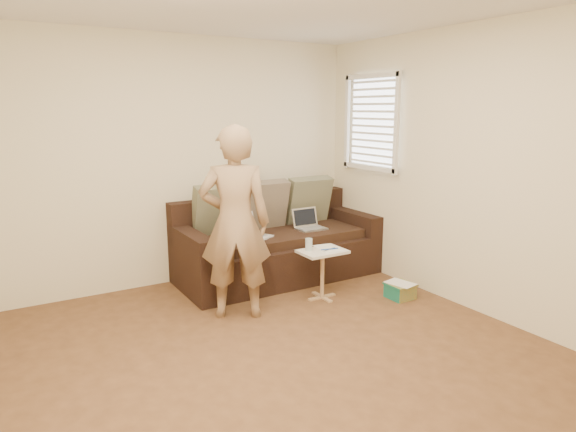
{
  "coord_description": "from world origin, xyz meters",
  "views": [
    {
      "loc": [
        -1.81,
        -2.94,
        1.86
      ],
      "look_at": [
        0.8,
        1.4,
        0.78
      ],
      "focal_mm": 31.7,
      "sensor_mm": 36.0,
      "label": 1
    }
  ],
  "objects": [
    {
      "name": "wall_back",
      "position": [
        0.0,
        2.25,
        1.3
      ],
      "size": [
        4.0,
        0.0,
        4.0
      ],
      "primitive_type": "plane",
      "rotation": [
        1.57,
        0.0,
        0.0
      ],
      "color": "beige",
      "rests_on": "ground"
    },
    {
      "name": "floor",
      "position": [
        0.0,
        0.0,
        0.0
      ],
      "size": [
        4.5,
        4.5,
        0.0
      ],
      "primitive_type": "plane",
      "color": "#52351E",
      "rests_on": "ground"
    },
    {
      "name": "paper_on_table",
      "position": [
        1.04,
        1.03,
        0.5
      ],
      "size": [
        0.25,
        0.33,
        0.0
      ],
      "primitive_type": null,
      "rotation": [
        0.0,
        0.0,
        -0.14
      ],
      "color": "white",
      "rests_on": "side_table"
    },
    {
      "name": "pillow_left",
      "position": [
        0.3,
        2.02,
        0.79
      ],
      "size": [
        0.55,
        0.29,
        0.57
      ],
      "primitive_type": null,
      "rotation": [
        0.28,
        0.0,
        0.0
      ],
      "color": "#686C50",
      "rests_on": "sofa"
    },
    {
      "name": "laptop_silver",
      "position": [
        1.28,
        1.69,
        0.52
      ],
      "size": [
        0.32,
        0.23,
        0.21
      ],
      "primitive_type": null,
      "rotation": [
        0.0,
        0.0,
        0.0
      ],
      "color": "#B7BABC",
      "rests_on": "sofa"
    },
    {
      "name": "side_table",
      "position": [
        0.95,
        1.0,
        0.25
      ],
      "size": [
        0.45,
        0.31,
        0.49
      ],
      "primitive_type": null,
      "color": "silver",
      "rests_on": "ground"
    },
    {
      "name": "striped_box",
      "position": [
        1.62,
        0.59,
        0.08
      ],
      "size": [
        0.25,
        0.25,
        0.16
      ],
      "primitive_type": null,
      "color": "orange",
      "rests_on": "ground"
    },
    {
      "name": "pillow_mid",
      "position": [
        0.85,
        2.01,
        0.79
      ],
      "size": [
        0.55,
        0.27,
        0.57
      ],
      "primitive_type": null,
      "rotation": [
        0.24,
        0.0,
        0.0
      ],
      "color": "brown",
      "rests_on": "sofa"
    },
    {
      "name": "scissors",
      "position": [
        1.02,
        0.97,
        0.5
      ],
      "size": [
        0.2,
        0.13,
        0.02
      ],
      "primitive_type": null,
      "rotation": [
        0.0,
        0.0,
        -0.2
      ],
      "color": "silver",
      "rests_on": "side_table"
    },
    {
      "name": "laptop_white",
      "position": [
        0.55,
        1.65,
        0.52
      ],
      "size": [
        0.44,
        0.4,
        0.26
      ],
      "primitive_type": null,
      "rotation": [
        0.0,
        0.0,
        0.5
      ],
      "color": "white",
      "rests_on": "sofa"
    },
    {
      "name": "wall_right",
      "position": [
        2.0,
        0.0,
        1.3
      ],
      "size": [
        0.0,
        4.5,
        4.5
      ],
      "primitive_type": "plane",
      "rotation": [
        1.57,
        0.0,
        -1.57
      ],
      "color": "beige",
      "rests_on": "ground"
    },
    {
      "name": "pillow_right",
      "position": [
        1.45,
        2.02,
        0.79
      ],
      "size": [
        0.55,
        0.28,
        0.57
      ],
      "primitive_type": null,
      "rotation": [
        0.26,
        0.0,
        0.0
      ],
      "color": "#686C50",
      "rests_on": "sofa"
    },
    {
      "name": "person",
      "position": [
        0.04,
        1.05,
        0.87
      ],
      "size": [
        0.76,
        0.66,
        1.73
      ],
      "primitive_type": "imported",
      "rotation": [
        0.0,
        0.0,
        2.69
      ],
      "color": "#9E7F56",
      "rests_on": "ground"
    },
    {
      "name": "drinking_glass",
      "position": [
        0.84,
        1.07,
        0.55
      ],
      "size": [
        0.07,
        0.07,
        0.12
      ],
      "primitive_type": null,
      "color": "silver",
      "rests_on": "side_table"
    },
    {
      "name": "window_blinds",
      "position": [
        1.95,
        1.5,
        1.7
      ],
      "size": [
        0.12,
        0.88,
        1.08
      ],
      "primitive_type": null,
      "color": "white",
      "rests_on": "wall_right"
    },
    {
      "name": "sofa",
      "position": [
        0.9,
        1.77,
        0.42
      ],
      "size": [
        2.2,
        0.95,
        0.85
      ],
      "primitive_type": null,
      "color": "black",
      "rests_on": "ground"
    }
  ]
}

